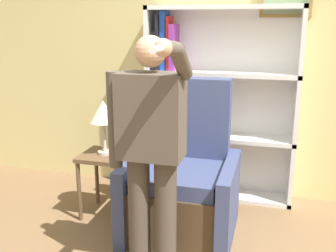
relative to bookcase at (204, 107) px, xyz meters
The scene contains 6 objects.
wall_back 0.56m from the bookcase, 38.41° to the left, with size 8.00×0.11×2.80m.
bookcase is the anchor object (origin of this frame).
armchair 0.92m from the bookcase, 92.07° to the right, with size 0.88×0.84×1.26m.
person_standing 1.44m from the bookcase, 93.60° to the right, with size 0.56×0.78×1.64m.
side_table 1.11m from the bookcase, 138.03° to the right, with size 0.42×0.42×0.58m.
table_lamp 1.02m from the bookcase, 138.03° to the right, with size 0.24×0.24×0.48m.
Camera 1 is at (0.46, -1.86, 1.72)m, focal length 42.00 mm.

